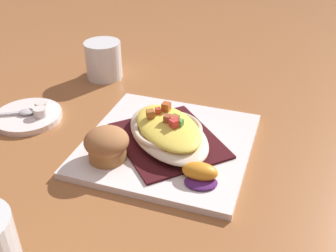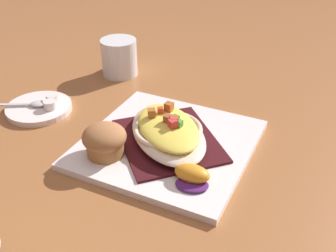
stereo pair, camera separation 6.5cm
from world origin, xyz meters
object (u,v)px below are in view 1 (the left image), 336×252
square_plate (168,144)px  muffin (107,144)px  gratin_dish (168,131)px  spoon (23,112)px  coffee_mug (104,62)px  orange_garnish (200,173)px  creamer_saucer (28,116)px  creamer_cup_0 (40,112)px  creamer_cup_1 (41,106)px

square_plate → muffin: 0.11m
gratin_dish → spoon: (-0.05, 0.28, -0.02)m
square_plate → coffee_mug: size_ratio=2.55×
orange_garnish → spoon: size_ratio=0.81×
square_plate → creamer_saucer: 0.28m
coffee_mug → creamer_cup_0: coffee_mug is taller
gratin_dish → muffin: size_ratio=3.12×
square_plate → gratin_dish: 0.03m
orange_garnish → creamer_cup_1: orange_garnish is taller
gratin_dish → creamer_cup_1: gratin_dish is taller
muffin → creamer_cup_1: size_ratio=2.89×
spoon → creamer_cup_1: 0.03m
gratin_dish → orange_garnish: bearing=-126.3°
coffee_mug → creamer_saucer: 0.22m
muffin → creamer_saucer: (0.04, 0.21, -0.03)m
creamer_cup_1 → spoon: bearing=148.8°
muffin → creamer_saucer: 0.22m
square_plate → orange_garnish: (-0.06, -0.09, 0.02)m
coffee_mug → spoon: (-0.22, 0.02, -0.02)m
gratin_dish → muffin: 0.10m
gratin_dish → spoon: size_ratio=2.65×
orange_garnish → creamer_cup_0: bearing=85.5°
square_plate → gratin_dish: size_ratio=1.24×
muffin → creamer_cup_0: size_ratio=2.89×
creamer_saucer → creamer_cup_1: 0.03m
gratin_dish → creamer_saucer: 0.28m
square_plate → creamer_cup_1: creamer_cup_1 is taller
muffin → square_plate: bearing=-35.7°
muffin → coffee_mug: 0.32m
creamer_cup_0 → square_plate: bearing=-81.4°
creamer_cup_0 → creamer_cup_1: size_ratio=1.00×
gratin_dish → orange_garnish: (-0.06, -0.09, -0.01)m
coffee_mug → creamer_cup_1: coffee_mug is taller
coffee_mug → creamer_saucer: coffee_mug is taller
gratin_dish → creamer_cup_0: size_ratio=9.00×
orange_garnish → creamer_cup_0: orange_garnish is taller
gratin_dish → spoon: gratin_dish is taller
square_plate → orange_garnish: orange_garnish is taller
square_plate → creamer_saucer: size_ratio=2.16×
creamer_cup_1 → coffee_mug: bearing=-2.0°
creamer_cup_0 → creamer_cup_1: (0.02, 0.01, 0.00)m
muffin → creamer_cup_1: (0.07, 0.20, -0.02)m
spoon → creamer_cup_0: 0.03m
creamer_cup_0 → spoon: bearing=107.3°
creamer_cup_1 → gratin_dish: bearing=-86.0°
spoon → creamer_saucer: bearing=-51.9°
muffin → creamer_saucer: muffin is taller
square_plate → creamer_cup_1: bearing=93.9°
muffin → spoon: muffin is taller
coffee_mug → creamer_saucer: size_ratio=0.85×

